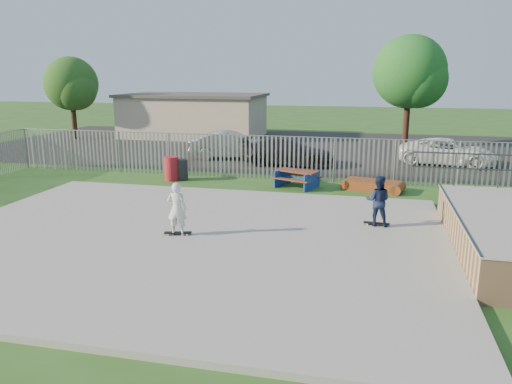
% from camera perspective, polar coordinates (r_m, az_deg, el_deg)
% --- Properties ---
extents(ground, '(120.00, 120.00, 0.00)m').
position_cam_1_polar(ground, '(14.77, -8.18, -5.59)').
color(ground, '#2D561D').
rests_on(ground, ground).
extents(concrete_slab, '(15.00, 12.00, 0.15)m').
position_cam_1_polar(concrete_slab, '(14.74, -8.19, -5.31)').
color(concrete_slab, '#9C9C97').
rests_on(concrete_slab, ground).
extents(fence, '(26.04, 16.02, 2.00)m').
position_cam_1_polar(fence, '(18.45, -0.25, 1.65)').
color(fence, gray).
rests_on(fence, ground).
extents(picnic_table, '(2.13, 1.95, 0.73)m').
position_cam_1_polar(picnic_table, '(21.36, 4.70, 1.54)').
color(picnic_table, brown).
rests_on(picnic_table, ground).
extents(funbox, '(2.29, 1.55, 0.42)m').
position_cam_1_polar(funbox, '(21.28, 13.22, 0.72)').
color(funbox, brown).
rests_on(funbox, ground).
extents(trash_bin_red, '(0.65, 0.65, 1.09)m').
position_cam_1_polar(trash_bin_red, '(22.92, -9.62, 2.66)').
color(trash_bin_red, '#A41925').
rests_on(trash_bin_red, ground).
extents(trash_bin_grey, '(0.56, 0.56, 0.94)m').
position_cam_1_polar(trash_bin_grey, '(22.99, -8.50, 2.54)').
color(trash_bin_grey, '#232325').
rests_on(trash_bin_grey, ground).
extents(parking_lot, '(40.00, 18.00, 0.02)m').
position_cam_1_polar(parking_lot, '(32.74, 3.86, 5.12)').
color(parking_lot, black).
rests_on(parking_lot, ground).
extents(car_silver, '(4.86, 2.47, 1.53)m').
position_cam_1_polar(car_silver, '(28.22, -2.81, 5.36)').
color(car_silver, '#A6A6AA').
rests_on(car_silver, parking_lot).
extents(car_dark, '(4.93, 2.06, 1.42)m').
position_cam_1_polar(car_dark, '(26.31, 3.63, 4.63)').
color(car_dark, black).
rests_on(car_dark, parking_lot).
extents(car_white, '(5.30, 3.24, 1.37)m').
position_cam_1_polar(car_white, '(28.26, 21.09, 4.31)').
color(car_white, white).
rests_on(car_white, parking_lot).
extents(building, '(10.40, 6.40, 3.20)m').
position_cam_1_polar(building, '(38.44, -7.10, 8.70)').
color(building, '#C3B196').
rests_on(building, ground).
extents(tree_left, '(3.82, 3.82, 5.89)m').
position_cam_1_polar(tree_left, '(38.98, -20.39, 11.51)').
color(tree_left, '#3E2818').
rests_on(tree_left, ground).
extents(tree_mid, '(4.61, 4.61, 7.12)m').
position_cam_1_polar(tree_mid, '(33.93, 17.15, 12.96)').
color(tree_mid, '#3C2018').
rests_on(tree_mid, ground).
extents(skateboard_a, '(0.81, 0.26, 0.08)m').
position_cam_1_polar(skateboard_a, '(16.04, 13.62, -3.57)').
color(skateboard_a, black).
rests_on(skateboard_a, concrete_slab).
extents(skateboard_b, '(0.82, 0.39, 0.08)m').
position_cam_1_polar(skateboard_b, '(14.87, -8.91, -4.71)').
color(skateboard_b, black).
rests_on(skateboard_b, concrete_slab).
extents(skater_navy, '(0.81, 0.65, 1.58)m').
position_cam_1_polar(skater_navy, '(15.84, 13.77, -0.98)').
color(skater_navy, '#141F3E').
rests_on(skater_navy, concrete_slab).
extents(skater_white, '(0.60, 0.42, 1.58)m').
position_cam_1_polar(skater_white, '(14.66, -9.02, -1.93)').
color(skater_white, silver).
rests_on(skater_white, concrete_slab).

